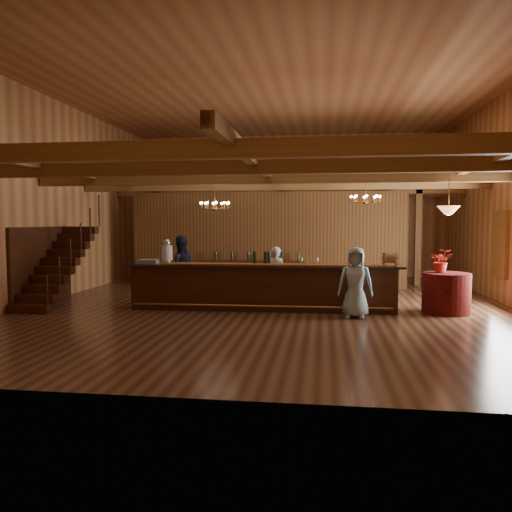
# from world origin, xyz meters

# --- Properties ---
(floor) EXTENTS (14.00, 14.00, 0.00)m
(floor) POSITION_xyz_m (0.00, 0.00, 0.00)
(floor) COLOR brown
(floor) RESTS_ON ground
(ceiling) EXTENTS (14.00, 14.00, 0.00)m
(ceiling) POSITION_xyz_m (0.00, 0.00, 5.50)
(ceiling) COLOR #A8703B
(ceiling) RESTS_ON wall_back
(wall_back) EXTENTS (12.00, 0.10, 5.50)m
(wall_back) POSITION_xyz_m (0.00, 7.00, 2.75)
(wall_back) COLOR tan
(wall_back) RESTS_ON floor
(wall_front) EXTENTS (12.00, 0.10, 5.50)m
(wall_front) POSITION_xyz_m (0.00, -7.00, 2.75)
(wall_front) COLOR tan
(wall_front) RESTS_ON floor
(wall_left) EXTENTS (0.10, 14.00, 5.50)m
(wall_left) POSITION_xyz_m (-6.00, 0.00, 2.75)
(wall_left) COLOR tan
(wall_left) RESTS_ON floor
(beam_grid) EXTENTS (11.90, 13.90, 0.39)m
(beam_grid) POSITION_xyz_m (0.00, 0.51, 3.24)
(beam_grid) COLOR olive
(beam_grid) RESTS_ON wall_left
(support_posts) EXTENTS (9.20, 10.20, 3.20)m
(support_posts) POSITION_xyz_m (0.00, -0.50, 1.60)
(support_posts) COLOR olive
(support_posts) RESTS_ON floor
(partition_wall) EXTENTS (9.00, 0.18, 3.10)m
(partition_wall) POSITION_xyz_m (-0.50, 3.50, 1.55)
(partition_wall) COLOR brown
(partition_wall) RESTS_ON floor
(window_right_back) EXTENTS (0.12, 1.05, 1.75)m
(window_right_back) POSITION_xyz_m (5.95, 1.00, 1.55)
(window_right_back) COLOR white
(window_right_back) RESTS_ON wall_right
(staircase) EXTENTS (1.00, 2.80, 2.00)m
(staircase) POSITION_xyz_m (-5.45, -0.74, 1.00)
(staircase) COLOR #3F1B0F
(staircase) RESTS_ON floor
(backroom_boxes) EXTENTS (4.10, 0.60, 1.10)m
(backroom_boxes) POSITION_xyz_m (-0.29, 5.50, 0.53)
(backroom_boxes) COLOR #3F1B0F
(backroom_boxes) RESTS_ON floor
(tasting_bar) EXTENTS (6.67, 1.02, 1.12)m
(tasting_bar) POSITION_xyz_m (-0.10, -0.84, 0.56)
(tasting_bar) COLOR #3F1B0F
(tasting_bar) RESTS_ON floor
(beverage_dispenser) EXTENTS (0.26, 0.26, 0.60)m
(beverage_dispenser) POSITION_xyz_m (-2.47, -0.84, 1.40)
(beverage_dispenser) COLOR silver
(beverage_dispenser) RESTS_ON tasting_bar
(glass_rack_tray) EXTENTS (0.50, 0.50, 0.10)m
(glass_rack_tray) POSITION_xyz_m (-2.89, -0.96, 1.16)
(glass_rack_tray) COLOR gray
(glass_rack_tray) RESTS_ON tasting_bar
(raffle_drum) EXTENTS (0.34, 0.24, 0.30)m
(raffle_drum) POSITION_xyz_m (2.91, -0.82, 1.28)
(raffle_drum) COLOR brown
(raffle_drum) RESTS_ON tasting_bar
(bar_bottle_0) EXTENTS (0.07, 0.07, 0.30)m
(bar_bottle_0) POSITION_xyz_m (-0.30, -0.72, 1.26)
(bar_bottle_0) COLOR black
(bar_bottle_0) RESTS_ON tasting_bar
(bar_bottle_1) EXTENTS (0.07, 0.07, 0.30)m
(bar_bottle_1) POSITION_xyz_m (-0.04, -0.71, 1.26)
(bar_bottle_1) COLOR black
(bar_bottle_1) RESTS_ON tasting_bar
(bar_bottle_2) EXTENTS (0.07, 0.07, 0.30)m
(bar_bottle_2) POSITION_xyz_m (0.06, -0.71, 1.26)
(bar_bottle_2) COLOR black
(bar_bottle_2) RESTS_ON tasting_bar
(backbar_shelf) EXTENTS (3.10, 0.53, 0.87)m
(backbar_shelf) POSITION_xyz_m (-0.77, 3.16, 0.44)
(backbar_shelf) COLOR #3F1B0F
(backbar_shelf) RESTS_ON floor
(round_table) EXTENTS (1.09, 1.09, 0.94)m
(round_table) POSITION_xyz_m (4.22, -0.71, 0.47)
(round_table) COLOR #60110E
(round_table) RESTS_ON floor
(chandelier_left) EXTENTS (0.80, 0.80, 0.77)m
(chandelier_left) POSITION_xyz_m (-1.57, 0.55, 2.59)
(chandelier_left) COLOR #A57134
(chandelier_left) RESTS_ON beam_grid
(chandelier_right) EXTENTS (0.80, 0.80, 0.60)m
(chandelier_right) POSITION_xyz_m (2.48, 1.08, 2.76)
(chandelier_right) COLOR #A57134
(chandelier_right) RESTS_ON beam_grid
(pendant_lamp) EXTENTS (0.52, 0.52, 0.90)m
(pendant_lamp) POSITION_xyz_m (4.22, -0.71, 2.40)
(pendant_lamp) COLOR #A57134
(pendant_lamp) RESTS_ON beam_grid
(bartender) EXTENTS (0.63, 0.52, 1.50)m
(bartender) POSITION_xyz_m (0.16, -0.03, 0.75)
(bartender) COLOR silver
(bartender) RESTS_ON floor
(staff_second) EXTENTS (1.07, 0.98, 1.77)m
(staff_second) POSITION_xyz_m (-2.37, -0.05, 0.88)
(staff_second) COLOR #1B1C2F
(staff_second) RESTS_ON floor
(guest) EXTENTS (0.82, 0.57, 1.58)m
(guest) POSITION_xyz_m (2.08, -1.55, 0.79)
(guest) COLOR #99BFCD
(guest) RESTS_ON floor
(floor_plant) EXTENTS (0.74, 0.64, 1.22)m
(floor_plant) POSITION_xyz_m (1.65, 3.82, 0.61)
(floor_plant) COLOR #2F7122
(floor_plant) RESTS_ON floor
(table_flowers) EXTENTS (0.59, 0.54, 0.56)m
(table_flowers) POSITION_xyz_m (4.11, -0.62, 1.22)
(table_flowers) COLOR red
(table_flowers) RESTS_ON round_table
(table_vase) EXTENTS (0.19, 0.19, 0.30)m
(table_vase) POSITION_xyz_m (4.08, -0.59, 1.09)
(table_vase) COLOR #A57134
(table_vase) RESTS_ON round_table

